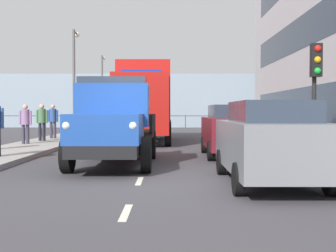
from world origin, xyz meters
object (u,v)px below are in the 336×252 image
(truck_vintage_blue, at_px, (114,124))
(car_teal_oppositeside_1, at_px, (114,121))
(pedestrian_in_dark_coat, at_px, (25,121))
(pedestrian_with_bag, at_px, (53,118))
(traffic_light_near, at_px, (316,76))
(car_maroon_kerbside_1, at_px, (232,130))
(lamp_post_far, at_px, (102,84))
(car_grey_kerbside_near, at_px, (269,141))
(pedestrian_by_lamp, at_px, (42,119))
(lamp_post_promenade, at_px, (75,72))
(lorry_cargo_red, at_px, (145,100))
(car_black_oppositeside_0, at_px, (97,125))
(car_navy_oppositeside_2, at_px, (125,119))

(truck_vintage_blue, height_order, car_teal_oppositeside_1, truck_vintage_blue)
(pedestrian_in_dark_coat, relative_size, pedestrian_with_bag, 0.97)
(pedestrian_in_dark_coat, distance_m, traffic_light_near, 11.94)
(truck_vintage_blue, distance_m, traffic_light_near, 5.66)
(car_maroon_kerbside_1, height_order, car_teal_oppositeside_1, same)
(pedestrian_in_dark_coat, xyz_separation_m, lamp_post_far, (-0.35, -18.75, 2.68))
(car_grey_kerbside_near, height_order, traffic_light_near, traffic_light_near)
(pedestrian_with_bag, bearing_deg, pedestrian_by_lamp, 90.14)
(traffic_light_near, bearing_deg, pedestrian_in_dark_coat, -32.20)
(lamp_post_promenade, bearing_deg, pedestrian_in_dark_coat, 86.07)
(truck_vintage_blue, distance_m, pedestrian_with_bag, 10.92)
(lorry_cargo_red, distance_m, pedestrian_in_dark_coat, 5.98)
(traffic_light_near, height_order, lamp_post_far, lamp_post_far)
(truck_vintage_blue, distance_m, car_teal_oppositeside_1, 14.47)
(lorry_cargo_red, bearing_deg, car_maroon_kerbside_1, 114.84)
(lamp_post_promenade, bearing_deg, car_teal_oppositeside_1, -159.75)
(lorry_cargo_red, height_order, lamp_post_far, lamp_post_far)
(car_maroon_kerbside_1, xyz_separation_m, car_teal_oppositeside_1, (5.44, -11.78, 0.00))
(pedestrian_in_dark_coat, height_order, pedestrian_with_bag, pedestrian_with_bag)
(pedestrian_by_lamp, bearing_deg, car_black_oppositeside_0, -177.64)
(car_maroon_kerbside_1, distance_m, lamp_post_far, 23.96)
(car_navy_oppositeside_2, distance_m, pedestrian_by_lamp, 12.66)
(car_maroon_kerbside_1, relative_size, traffic_light_near, 1.27)
(lorry_cargo_red, xyz_separation_m, car_black_oppositeside_0, (2.15, 1.47, -1.18))
(car_black_oppositeside_0, distance_m, traffic_light_near, 11.15)
(pedestrian_by_lamp, height_order, lamp_post_far, lamp_post_far)
(car_grey_kerbside_near, bearing_deg, car_maroon_kerbside_1, -90.00)
(truck_vintage_blue, distance_m, car_grey_kerbside_near, 4.62)
(lorry_cargo_red, relative_size, pedestrian_in_dark_coat, 4.96)
(lorry_cargo_red, xyz_separation_m, pedestrian_by_lamp, (4.67, 1.57, -0.93))
(car_black_oppositeside_0, bearing_deg, pedestrian_in_dark_coat, 35.45)
(car_teal_oppositeside_1, height_order, car_navy_oppositeside_2, same)
(car_black_oppositeside_0, distance_m, pedestrian_with_bag, 3.12)
(pedestrian_by_lamp, height_order, lamp_post_promenade, lamp_post_promenade)
(pedestrian_by_lamp, distance_m, lamp_post_far, 17.15)
(pedestrian_with_bag, relative_size, traffic_light_near, 0.53)
(truck_vintage_blue, xyz_separation_m, car_navy_oppositeside_2, (1.84, -20.50, -0.28))
(car_black_oppositeside_0, xyz_separation_m, pedestrian_by_lamp, (2.52, 0.10, 0.25))
(truck_vintage_blue, relative_size, lamp_post_promenade, 0.92)
(car_maroon_kerbside_1, xyz_separation_m, pedestrian_in_dark_coat, (8.13, -3.72, 0.23))
(pedestrian_in_dark_coat, distance_m, lamp_post_far, 18.95)
(lorry_cargo_red, distance_m, pedestrian_with_bag, 4.78)
(traffic_light_near, bearing_deg, lamp_post_far, -68.87)
(pedestrian_with_bag, bearing_deg, lamp_post_far, -90.72)
(lamp_post_far, bearing_deg, car_black_oppositeside_0, 97.91)
(car_maroon_kerbside_1, distance_m, traffic_light_near, 3.59)
(truck_vintage_blue, height_order, lorry_cargo_red, lorry_cargo_red)
(lorry_cargo_red, bearing_deg, car_navy_oppositeside_2, -78.77)
(car_teal_oppositeside_1, height_order, pedestrian_with_bag, pedestrian_with_bag)
(car_teal_oppositeside_1, relative_size, pedestrian_in_dark_coat, 2.51)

